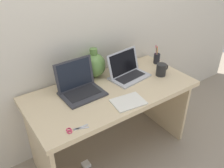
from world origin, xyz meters
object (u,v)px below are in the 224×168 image
Objects in this scene: green_vase at (94,65)px; scissors at (73,130)px; notebook_stack at (128,102)px; coffee_mug at (161,70)px; pen_cup at (157,58)px; laptop_right at (127,70)px; laptop_left at (79,85)px; power_brick at (86,164)px.

green_vase reaches higher than scissors.
notebook_stack is (-0.01, -0.49, -0.11)m from green_vase.
pen_cup is (0.14, 0.20, -0.00)m from coffee_mug.
scissors is (-0.48, -0.04, -0.00)m from notebook_stack.
coffee_mug is at bearing -30.96° from laptop_right.
green_vase reaches higher than laptop_left.
power_brick is (0.18, 0.24, -0.69)m from scissors.
green_vase is at bearing 44.12° from power_brick.
laptop_left is 0.91× the size of laptop_right.
laptop_left is 0.29m from green_vase.
laptop_left is 0.87m from pen_cup.
coffee_mug is (0.50, -0.33, -0.06)m from green_vase.
laptop_right reaches higher than coffee_mug.
laptop_left is 0.75m from coffee_mug.
green_vase reaches higher than coffee_mug.
coffee_mug is 0.88× the size of scissors.
green_vase is 0.60m from coffee_mug.
laptop_right is at bearing -36.24° from green_vase.
laptop_left reaches higher than power_brick.
pen_cup is at bearing 19.82° from scissors.
notebook_stack reaches higher than power_brick.
laptop_right is at bearing 54.11° from notebook_stack.
laptop_left is 4.73× the size of power_brick.
laptop_right is 5.21× the size of power_brick.
pen_cup is at bearing 1.83° from laptop_left.
notebook_stack is at bearing -55.54° from laptop_left.
pen_cup is 1.20m from power_brick.
laptop_right reaches higher than scissors.
green_vase is (0.24, 0.16, 0.04)m from laptop_left.
scissors is (-0.24, -0.37, -0.06)m from laptop_left.
laptop_left reaches higher than scissors.
power_brick is (-0.29, 0.21, -0.69)m from notebook_stack.
green_vase is 0.65m from pen_cup.
laptop_right is 2.80× the size of coffee_mug.
laptop_left is 2.24× the size of scissors.
laptop_right is 0.29m from green_vase.
green_vase reaches higher than laptop_right.
pen_cup is at bearing 55.59° from coffee_mug.
scissors is at bearing -175.55° from notebook_stack.
laptop_right is (0.47, -0.01, -0.01)m from laptop_left.
laptop_right is at bearing -1.47° from laptop_left.
notebook_stack is 0.53m from coffee_mug.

